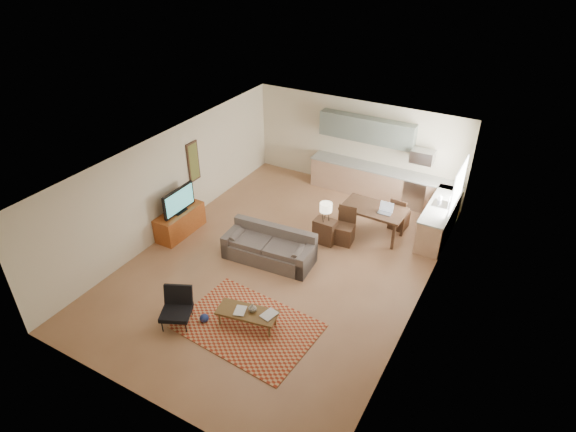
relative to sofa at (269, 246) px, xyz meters
The scene contains 25 objects.
room 1.01m from the sofa, ahead, with size 9.00×9.00×9.00m.
kitchen_counter_back 4.41m from the sofa, 73.83° to the left, with size 4.26×0.64×0.92m, color tan, non-canonical shape.
kitchen_counter_right 4.46m from the sofa, 43.13° to the left, with size 0.64×2.26×0.92m, color tan, non-canonical shape.
kitchen_range 4.83m from the sofa, 61.19° to the left, with size 0.62×0.62×0.90m, color #A5A8AD.
kitchen_microwave 4.98m from the sofa, 61.31° to the left, with size 0.62×0.40×0.35m, color #A5A8AD.
upper_cabinets 4.69m from the sofa, 81.86° to the left, with size 2.80×0.34×0.70m, color slate.
window_right 4.83m from the sofa, 40.62° to the left, with size 0.02×1.40×1.05m, color white.
wall_art_left 3.25m from the sofa, 161.74° to the left, with size 0.06×0.42×1.10m, color olive, non-canonical shape.
triptych 4.73m from the sofa, 87.13° to the left, with size 1.70×0.04×0.50m, color beige, non-canonical shape.
rug 2.32m from the sofa, 69.65° to the right, with size 2.69×1.86×0.02m, color maroon.
sofa is the anchor object (origin of this frame).
coffee_table 2.25m from the sofa, 70.04° to the right, with size 1.23×0.49×0.37m, color #513818, non-canonical shape.
book_a 2.27m from the sofa, 76.34° to the right, with size 0.30×0.35×0.03m, color maroon.
book_b 2.23m from the sofa, 60.94° to the right, with size 0.31×0.38×0.03m, color navy.
vase 2.21m from the sofa, 67.34° to the right, with size 0.18×0.18×0.18m, color black.
armchair 2.81m from the sofa, 100.33° to the right, with size 0.67×0.67×0.77m, color black, non-canonical shape.
tv_credenza 2.63m from the sofa, behind, with size 0.55×1.42×0.66m, color #904017, non-canonical shape.
tv 2.64m from the sofa, behind, with size 0.11×1.09×0.66m, color black, non-canonical shape.
console_table 1.58m from the sofa, 57.76° to the left, with size 0.55×0.37×0.64m, color #392418, non-canonical shape.
table_lamp 1.66m from the sofa, 57.76° to the left, with size 0.31×0.31×0.51m, color beige, non-canonical shape.
dining_table 2.85m from the sofa, 51.68° to the left, with size 1.59×0.91×0.81m, color #392418, non-canonical shape.
dining_chair_near 2.02m from the sofa, 50.91° to the left, with size 0.46×0.48×0.96m, color #392418, non-canonical shape.
dining_chair_far 3.69m from the sofa, 52.10° to the left, with size 0.44×0.46×0.92m, color #392418, non-canonical shape.
laptop 3.03m from the sofa, 45.61° to the left, with size 0.34×0.25×0.25m, color #A5A8AD, non-canonical shape.
soap_bottle 4.55m from the sofa, 45.48° to the left, with size 0.10×0.11×0.19m, color beige.
Camera 1 is at (4.64, -7.99, 7.04)m, focal length 30.00 mm.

